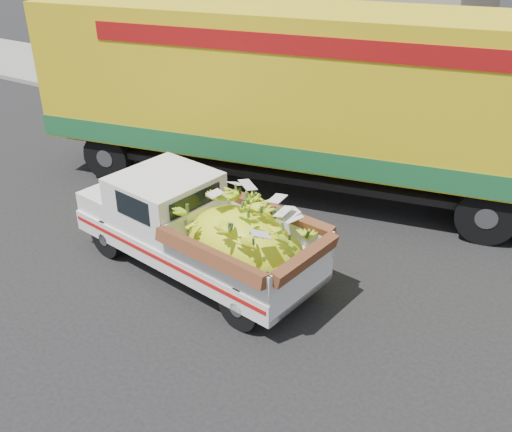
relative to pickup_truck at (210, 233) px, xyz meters
The scene contains 5 objects.
ground 0.91m from the pickup_truck, 144.43° to the right, with size 100.00×100.00×0.00m, color black.
curb 6.35m from the pickup_truck, 92.65° to the left, with size 60.00×0.25×0.15m, color gray.
sidewalk 8.44m from the pickup_truck, 91.99° to the left, with size 60.00×4.00×0.14m, color gray.
pickup_truck is the anchor object (origin of this frame).
semi_trailer 4.07m from the pickup_truck, 90.38° to the left, with size 12.09×4.84×3.80m.
Camera 1 is at (5.14, -6.15, 5.44)m, focal length 40.00 mm.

